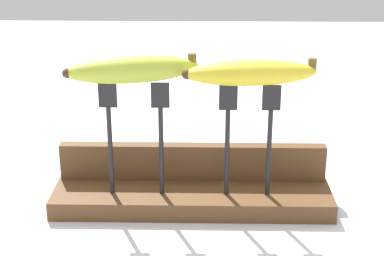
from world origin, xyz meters
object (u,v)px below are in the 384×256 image
object	(u,v)px
banana_raised_left	(133,69)
banana_raised_right	(251,73)
fork_stand_left	(135,129)
fork_stand_right	(249,130)

from	to	relation	value
banana_raised_left	banana_raised_right	world-z (taller)	banana_raised_left
fork_stand_left	fork_stand_right	distance (m)	0.16
fork_stand_right	banana_raised_left	bearing A→B (deg)	-179.99
fork_stand_left	fork_stand_right	size ratio (longest dim) A/B	1.02
banana_raised_left	banana_raised_right	bearing A→B (deg)	0.00
banana_raised_left	fork_stand_right	bearing A→B (deg)	0.01
fork_stand_right	banana_raised_left	xyz separation A→B (m)	(-0.16, -0.00, 0.09)
fork_stand_left	banana_raised_left	size ratio (longest dim) A/B	0.90
fork_stand_left	banana_raised_right	distance (m)	0.18
fork_stand_left	banana_raised_left	distance (m)	0.09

